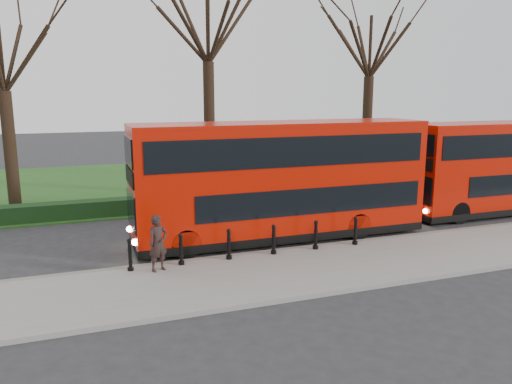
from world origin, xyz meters
name	(u,v)px	position (x,y,z in m)	size (l,w,h in m)	color
ground	(228,250)	(0.00, 0.00, 0.00)	(120.00, 120.00, 0.00)	#28282B
pavement	(255,276)	(0.00, -3.00, 0.07)	(60.00, 4.00, 0.15)	gray
kerb	(236,257)	(0.00, -1.00, 0.07)	(60.00, 0.25, 0.16)	slate
grass_verge	(161,182)	(0.00, 15.00, 0.03)	(60.00, 18.00, 0.06)	#20511B
hedge	(188,202)	(0.00, 6.80, 0.40)	(60.00, 0.90, 0.80)	black
yellow_line_outer	(233,256)	(0.00, -0.70, 0.01)	(60.00, 0.10, 0.01)	yellow
yellow_line_inner	(232,254)	(0.00, -0.50, 0.01)	(60.00, 0.10, 0.01)	yellow
tree_left	(1,51)	(-8.00, 10.00, 7.59)	(6.68, 6.68, 10.44)	black
tree_mid	(207,16)	(2.00, 10.00, 9.64)	(8.48, 8.48, 13.25)	black
tree_right	(371,40)	(12.00, 10.00, 8.77)	(7.72, 7.72, 12.06)	black
bollard_row	(252,242)	(0.46, -1.35, 0.65)	(8.27, 0.15, 1.00)	black
bus_lead	(281,181)	(2.44, 0.81, 2.30)	(11.48, 2.63, 4.57)	#AD1103
bus_rear	(510,167)	(14.48, 1.26, 2.17)	(10.84, 2.49, 4.31)	#AD1103
pedestrian	(158,243)	(-2.75, -1.66, 1.05)	(0.66, 0.43, 1.80)	black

